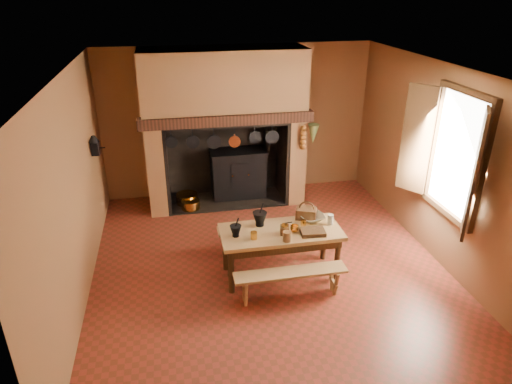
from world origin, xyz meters
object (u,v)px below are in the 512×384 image
work_table (281,237)px  coffee_grinder (285,229)px  bench_front (290,278)px  wicker_basket (306,213)px  iron_range (239,173)px  mixing_bowl (312,217)px

work_table → coffee_grinder: 0.21m
bench_front → wicker_basket: wicker_basket is taller
iron_range → bench_front: (0.15, -3.23, -0.17)m
bench_front → mixing_bowl: mixing_bowl is taller
iron_range → mixing_bowl: (0.66, -2.49, 0.27)m
work_table → bench_front: size_ratio=1.12×
bench_front → coffee_grinder: 0.65m
coffee_grinder → mixing_bowl: (0.48, 0.30, -0.03)m
work_table → coffee_grinder: bearing=-77.1°
wicker_basket → work_table: bearing=-124.7°
coffee_grinder → work_table: bearing=114.0°
iron_range → bench_front: iron_range is taller
bench_front → wicker_basket: size_ratio=4.35×
work_table → iron_range: bearing=93.3°
work_table → bench_front: (-0.00, -0.55, -0.29)m
work_table → wicker_basket: (0.44, 0.27, 0.20)m
work_table → coffee_grinder: (0.02, -0.11, 0.18)m
bench_front → mixing_bowl: bearing=56.0°
work_table → mixing_bowl: mixing_bowl is taller
mixing_bowl → wicker_basket: (-0.07, 0.07, 0.05)m
iron_range → bench_front: 3.24m
iron_range → wicker_basket: size_ratio=4.72×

